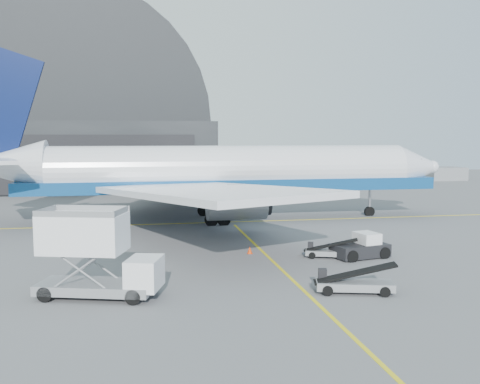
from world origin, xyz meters
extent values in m
plane|color=#565659|center=(0.00, 0.00, 0.00)|extent=(200.00, 200.00, 0.00)
cube|color=yellow|center=(0.00, 20.00, 0.01)|extent=(80.00, 0.25, 0.02)
cube|color=yellow|center=(0.00, -2.00, 0.01)|extent=(0.25, 40.00, 0.02)
cube|color=black|center=(-22.00, 65.00, 6.00)|extent=(50.00, 28.00, 12.00)
cube|color=black|center=(-22.00, 50.90, 5.00)|extent=(42.00, 0.40, 9.50)
cube|color=black|center=(38.00, 72.00, 0.00)|extent=(14.00, 8.00, 4.00)
cube|color=gray|center=(55.00, 68.00, 0.00)|extent=(8.00, 6.00, 2.80)
cylinder|color=white|center=(0.39, 21.64, 5.79)|extent=(40.07, 5.34, 5.34)
cone|color=white|center=(22.88, 21.64, 5.79)|extent=(4.90, 5.34, 5.34)
sphere|color=white|center=(25.11, 21.64, 5.79)|extent=(1.56, 1.56, 1.56)
cone|color=white|center=(-23.54, 21.64, 6.46)|extent=(7.79, 5.34, 5.34)
cube|color=black|center=(21.54, 21.64, 6.46)|extent=(2.89, 2.45, 0.78)
cube|color=navy|center=(0.39, 21.64, 4.06)|extent=(46.75, 5.40, 1.34)
cube|color=white|center=(-4.06, 8.28, 4.68)|extent=(20.53, 27.29, 1.62)
cube|color=white|center=(-4.06, 35.00, 4.68)|extent=(20.53, 27.29, 1.62)
cube|color=white|center=(-24.10, 26.65, 7.12)|extent=(6.81, 9.32, 0.39)
cylinder|color=gray|center=(-0.72, 12.73, 2.89)|extent=(5.79, 3.01, 3.01)
cylinder|color=gray|center=(-0.72, 30.54, 2.89)|extent=(5.79, 3.01, 3.01)
cylinder|color=#A5A5AA|center=(17.09, 21.64, 1.56)|extent=(0.31, 0.31, 3.12)
cylinder|color=black|center=(17.09, 21.64, 0.50)|extent=(1.22, 0.39, 1.22)
cylinder|color=black|center=(-1.83, 18.07, 0.61)|extent=(1.45, 0.50, 1.45)
cylinder|color=black|center=(-1.83, 25.20, 0.61)|extent=(1.45, 0.50, 1.45)
cube|color=gray|center=(-12.51, -6.01, 0.62)|extent=(7.29, 4.52, 0.57)
cube|color=silver|center=(-9.68, -6.84, 1.53)|extent=(2.47, 3.01, 1.81)
cube|color=black|center=(-8.86, -7.07, 1.81)|extent=(0.69, 2.09, 1.02)
cube|color=silver|center=(-13.16, -5.82, 3.85)|extent=(5.37, 4.06, 2.27)
cylinder|color=black|center=(-10.34, -7.88, 0.45)|extent=(0.97, 0.58, 0.91)
cylinder|color=black|center=(-9.67, -5.60, 0.45)|extent=(0.97, 0.58, 0.91)
cylinder|color=black|center=(-15.35, -6.42, 0.45)|extent=(0.97, 0.58, 0.91)
cylinder|color=black|center=(-14.68, -4.13, 0.45)|extent=(0.97, 0.58, 0.91)
cube|color=black|center=(7.07, 1.00, 0.59)|extent=(4.73, 3.27, 0.97)
cube|color=silver|center=(7.70, 1.14, 1.45)|extent=(1.90, 2.23, 0.97)
cylinder|color=black|center=(8.78, 0.29, 0.43)|extent=(1.03, 0.58, 0.97)
cylinder|color=black|center=(8.30, 2.39, 0.43)|extent=(1.03, 0.58, 0.97)
cylinder|color=black|center=(5.85, -0.39, 0.43)|extent=(1.03, 0.58, 0.97)
cylinder|color=black|center=(5.36, 1.71, 0.43)|extent=(1.03, 0.58, 0.97)
cube|color=gray|center=(2.91, -7.97, 0.48)|extent=(4.90, 2.70, 0.48)
cube|color=black|center=(2.91, -7.97, 1.22)|extent=(5.06, 2.27, 1.35)
cube|color=black|center=(1.21, -6.93, 1.00)|extent=(0.62, 0.54, 0.63)
cylinder|color=black|center=(4.36, -9.12, 0.32)|extent=(0.68, 0.41, 0.63)
cylinder|color=black|center=(4.73, -7.68, 0.32)|extent=(0.68, 0.41, 0.63)
cylinder|color=black|center=(1.09, -8.27, 0.32)|extent=(0.68, 0.41, 0.63)
cylinder|color=black|center=(1.46, -6.83, 0.32)|extent=(0.68, 0.41, 0.63)
cube|color=gray|center=(4.77, 1.31, 0.40)|extent=(4.09, 2.57, 0.40)
cube|color=black|center=(4.77, 1.31, 1.01)|extent=(4.18, 2.24, 1.13)
cube|color=black|center=(3.45, 2.31, 0.84)|extent=(0.53, 0.48, 0.53)
cylinder|color=black|center=(5.88, 0.25, 0.26)|extent=(0.57, 0.39, 0.53)
cylinder|color=black|center=(6.30, 1.40, 0.26)|extent=(0.57, 0.39, 0.53)
cylinder|color=black|center=(3.23, 1.22, 0.26)|extent=(0.57, 0.39, 0.53)
cylinder|color=black|center=(3.66, 2.37, 0.26)|extent=(0.57, 0.39, 0.53)
cube|color=#DF3A07|center=(-1.19, 3.92, 0.02)|extent=(0.41, 0.41, 0.03)
cone|color=#DF3A07|center=(-1.19, 3.92, 0.30)|extent=(0.41, 0.41, 0.60)
camera|label=1|loc=(-9.75, -37.95, 9.54)|focal=40.00mm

